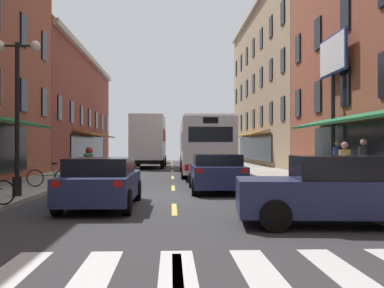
# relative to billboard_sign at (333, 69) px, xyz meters

# --- Properties ---
(ground_plane) EXTENTS (34.80, 80.00, 0.10)m
(ground_plane) POSITION_rel_billboard_sign_xyz_m (-7.05, -4.46, -5.15)
(ground_plane) COLOR #333335
(lane_centre_dashes) EXTENTS (0.14, 73.90, 0.01)m
(lane_centre_dashes) POSITION_rel_billboard_sign_xyz_m (-7.05, -4.71, -5.10)
(lane_centre_dashes) COLOR #DBCC4C
(lane_centre_dashes) RESTS_ON ground
(crosswalk_near) EXTENTS (7.10, 2.80, 0.01)m
(crosswalk_near) POSITION_rel_billboard_sign_xyz_m (-7.05, -14.46, -5.10)
(crosswalk_near) COLOR silver
(crosswalk_near) RESTS_ON ground
(sidewalk_right) EXTENTS (3.00, 80.00, 0.14)m
(sidewalk_right) POSITION_rel_billboard_sign_xyz_m (-1.15, -4.46, -5.03)
(sidewalk_right) COLOR #A39E93
(sidewalk_right) RESTS_ON ground
(billboard_sign) EXTENTS (0.40, 3.29, 6.43)m
(billboard_sign) POSITION_rel_billboard_sign_xyz_m (0.00, 0.00, 0.00)
(billboard_sign) COLOR black
(billboard_sign) RESTS_ON sidewalk_right
(transit_bus) EXTENTS (2.72, 11.63, 3.24)m
(transit_bus) POSITION_rel_billboard_sign_xyz_m (-5.26, 6.99, -3.40)
(transit_bus) COLOR silver
(transit_bus) RESTS_ON ground
(box_truck) EXTENTS (2.60, 8.01, 3.98)m
(box_truck) POSITION_rel_billboard_sign_xyz_m (-8.85, 16.55, -3.03)
(box_truck) COLOR #B21E19
(box_truck) RESTS_ON ground
(sedan_near) EXTENTS (1.93, 4.61, 1.37)m
(sedan_near) POSITION_rel_billboard_sign_xyz_m (-9.04, -7.49, -4.40)
(sedan_near) COLOR navy
(sedan_near) RESTS_ON ground
(sedan_mid) EXTENTS (4.64, 2.28, 1.48)m
(sedan_mid) POSITION_rel_billboard_sign_xyz_m (-3.43, -10.76, -4.35)
(sedan_mid) COLOR navy
(sedan_mid) RESTS_ON ground
(sedan_far) EXTENTS (1.97, 4.55, 1.39)m
(sedan_far) POSITION_rel_billboard_sign_xyz_m (-5.45, -3.04, -4.38)
(sedan_far) COLOR navy
(sedan_far) RESTS_ON ground
(sedan_rear) EXTENTS (1.92, 4.46, 1.27)m
(sedan_rear) POSITION_rel_billboard_sign_xyz_m (-8.60, 26.20, -4.44)
(sedan_rear) COLOR navy
(sedan_rear) RESTS_ON ground
(motorcycle_rider) EXTENTS (0.62, 2.07, 1.66)m
(motorcycle_rider) POSITION_rel_billboard_sign_xyz_m (-10.05, -3.60, -4.39)
(motorcycle_rider) COLOR black
(motorcycle_rider) RESTS_ON ground
(bicycle_mid) EXTENTS (1.71, 0.48, 0.91)m
(bicycle_mid) POSITION_rel_billboard_sign_xyz_m (-11.79, -2.26, -4.60)
(bicycle_mid) COLOR black
(bicycle_mid) RESTS_ON sidewalk_left
(pedestrian_near) EXTENTS (0.41, 0.53, 1.78)m
(pedestrian_near) POSITION_rel_billboard_sign_xyz_m (-0.44, -1.84, -4.02)
(pedestrian_near) COLOR black
(pedestrian_near) RESTS_ON sidewalk_right
(pedestrian_mid) EXTENTS (0.36, 0.36, 1.68)m
(pedestrian_mid) POSITION_rel_billboard_sign_xyz_m (-1.79, -6.26, -4.10)
(pedestrian_mid) COLOR #66387F
(pedestrian_mid) RESTS_ON sidewalk_right
(pedestrian_far) EXTENTS (0.36, 0.36, 1.80)m
(pedestrian_far) POSITION_rel_billboard_sign_xyz_m (-0.73, -5.12, -4.03)
(pedestrian_far) COLOR black
(pedestrian_far) RESTS_ON sidewalk_right
(street_lamp_twin) EXTENTS (1.42, 0.32, 4.83)m
(street_lamp_twin) POSITION_rel_billboard_sign_xyz_m (-11.92, -5.66, -2.27)
(street_lamp_twin) COLOR black
(street_lamp_twin) RESTS_ON sidewalk_left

